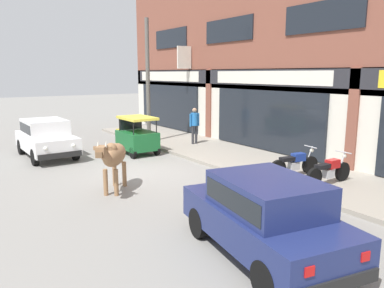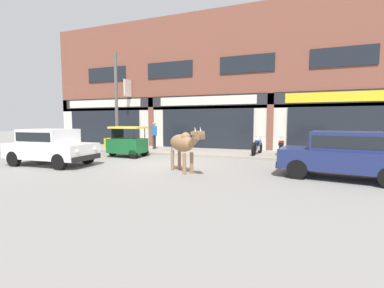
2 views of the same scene
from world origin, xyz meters
name	(u,v)px [view 1 (image 1 of 2)]	position (x,y,z in m)	size (l,w,h in m)	color
ground_plane	(144,173)	(0.00, 0.00, 0.00)	(90.00, 90.00, 0.00)	gray
sidewalk	(234,156)	(0.00, 3.87, 0.06)	(19.00, 3.34, 0.12)	gray
shop_building	(273,53)	(0.00, 5.79, 4.01)	(23.00, 1.40, 8.47)	brown
cow	(113,156)	(1.35, -1.60, 1.01)	(1.80, 1.53, 1.61)	#936B47
car_0	(46,136)	(-4.26, -2.04, 0.81)	(3.64, 1.67, 1.46)	black
car_1	(265,213)	(6.33, -0.87, 0.81)	(3.80, 2.21, 1.46)	black
auto_rickshaw	(136,138)	(-2.82, 1.11, 0.66)	(1.99, 1.17, 1.52)	black
motorcycle_0	(295,164)	(3.35, 3.41, 0.51)	(0.58, 1.80, 0.88)	black
motorcycle_1	(329,171)	(4.48, 3.53, 0.51)	(0.52, 1.81, 0.88)	black
pedestrian	(194,122)	(-2.76, 3.93, 1.11)	(0.32, 0.50, 1.60)	#2D2D33
utility_pole	(148,81)	(-4.36, 2.50, 2.86)	(0.18, 0.18, 5.47)	#595651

